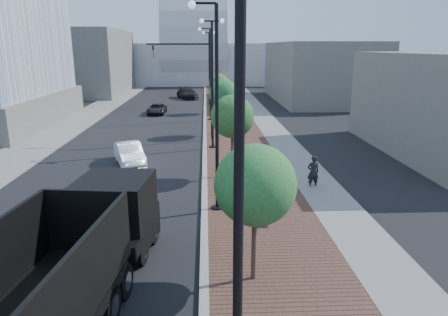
{
  "coord_description": "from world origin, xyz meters",
  "views": [
    {
      "loc": [
        0.12,
        -7.76,
        7.4
      ],
      "look_at": [
        1.0,
        12.0,
        2.0
      ],
      "focal_mm": 32.75,
      "sensor_mm": 36.0,
      "label": 1
    }
  ],
  "objects_px": {
    "dump_truck": "(78,266)",
    "pedestrian": "(313,172)",
    "dark_car_mid": "(157,109)",
    "white_sedan": "(129,154)"
  },
  "relations": [
    {
      "from": "white_sedan",
      "to": "dark_car_mid",
      "type": "relative_size",
      "value": 1.03
    },
    {
      "from": "dump_truck",
      "to": "dark_car_mid",
      "type": "distance_m",
      "value": 36.05
    },
    {
      "from": "dark_car_mid",
      "to": "pedestrian",
      "type": "relative_size",
      "value": 2.26
    },
    {
      "from": "pedestrian",
      "to": "dump_truck",
      "type": "bearing_deg",
      "value": 39.27
    },
    {
      "from": "dump_truck",
      "to": "white_sedan",
      "type": "bearing_deg",
      "value": 101.64
    },
    {
      "from": "dump_truck",
      "to": "dark_car_mid",
      "type": "bearing_deg",
      "value": 99.76
    },
    {
      "from": "dump_truck",
      "to": "pedestrian",
      "type": "bearing_deg",
      "value": 54.14
    },
    {
      "from": "dump_truck",
      "to": "dark_car_mid",
      "type": "relative_size",
      "value": 3.29
    },
    {
      "from": "white_sedan",
      "to": "dark_car_mid",
      "type": "distance_m",
      "value": 20.65
    },
    {
      "from": "dump_truck",
      "to": "white_sedan",
      "type": "relative_size",
      "value": 3.18
    }
  ]
}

